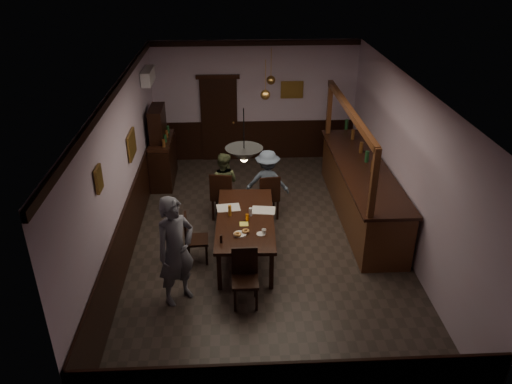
{
  "coord_description": "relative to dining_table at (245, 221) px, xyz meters",
  "views": [
    {
      "loc": [
        -0.59,
        -7.94,
        5.18
      ],
      "look_at": [
        -0.19,
        -0.18,
        1.15
      ],
      "focal_mm": 35.0,
      "sensor_mm": 36.0,
      "label": 1
    }
  ],
  "objects": [
    {
      "name": "bar_counter",
      "position": [
        2.39,
        1.3,
        -0.1
      ],
      "size": [
        0.96,
        4.12,
        2.31
      ],
      "color": "#462512",
      "rests_on": "ground"
    },
    {
      "name": "picture_back",
      "position": [
        1.29,
        4.34,
        1.11
      ],
      "size": [
        0.55,
        0.04,
        0.42
      ],
      "color": "olive",
      "rests_on": "ground"
    },
    {
      "name": "pastry_plate",
      "position": [
        -0.11,
        -0.55,
        0.07
      ],
      "size": [
        0.22,
        0.22,
        0.01
      ],
      "primitive_type": "cylinder",
      "color": "white",
      "rests_on": "dining_table"
    },
    {
      "name": "chair_far_left",
      "position": [
        -0.42,
        1.28,
        -0.12
      ],
      "size": [
        0.52,
        0.52,
        1.03
      ],
      "rotation": [
        0.0,
        0.0,
        2.96
      ],
      "color": "black",
      "rests_on": "ground"
    },
    {
      "name": "person_standing",
      "position": [
        -1.09,
        -1.21,
        0.22
      ],
      "size": [
        0.78,
        0.76,
        1.81
      ],
      "primitive_type": "imported",
      "rotation": [
        0.0,
        0.0,
        0.72
      ],
      "color": "slate",
      "rests_on": "ground"
    },
    {
      "name": "picture_left_small",
      "position": [
        -2.07,
        -1.22,
        1.46
      ],
      "size": [
        0.04,
        0.28,
        0.36
      ],
      "color": "olive",
      "rests_on": "ground"
    },
    {
      "name": "pendant_brass_far",
      "position": [
        0.69,
        3.36,
        1.61
      ],
      "size": [
        0.2,
        0.2,
        0.81
      ],
      "color": "#BF8C3F",
      "rests_on": "ground"
    },
    {
      "name": "newspaper_left",
      "position": [
        -0.3,
        0.37,
        0.07
      ],
      "size": [
        0.45,
        0.34,
        0.01
      ],
      "primitive_type": "cube",
      "rotation": [
        0.0,
        0.0,
        0.11
      ],
      "color": "silver",
      "rests_on": "dining_table"
    },
    {
      "name": "picture_left_large",
      "position": [
        -2.07,
        1.18,
        1.01
      ],
      "size": [
        0.04,
        0.62,
        0.48
      ],
      "color": "olive",
      "rests_on": "ground"
    },
    {
      "name": "sideboard",
      "position": [
        -1.82,
        3.11,
        0.03
      ],
      "size": [
        0.48,
        1.36,
        1.79
      ],
      "color": "black",
      "rests_on": "ground"
    },
    {
      "name": "pastry_ring_b",
      "position": [
        -0.01,
        -0.5,
        0.1
      ],
      "size": [
        0.13,
        0.13,
        0.04
      ],
      "primitive_type": "torus",
      "color": "#C68C47",
      "rests_on": "pastry_plate"
    },
    {
      "name": "soda_can",
      "position": [
        0.03,
        -0.09,
        0.12
      ],
      "size": [
        0.07,
        0.07,
        0.12
      ],
      "primitive_type": "cylinder",
      "color": "orange",
      "rests_on": "dining_table"
    },
    {
      "name": "pendant_iron",
      "position": [
        -0.03,
        -0.8,
        1.6
      ],
      "size": [
        0.56,
        0.56,
        0.82
      ],
      "color": "black",
      "rests_on": "ground"
    },
    {
      "name": "pepper_mill",
      "position": [
        -0.41,
        -0.78,
        0.13
      ],
      "size": [
        0.04,
        0.04,
        0.14
      ],
      "primitive_type": "cylinder",
      "color": "black",
      "rests_on": "dining_table"
    },
    {
      "name": "chair_side",
      "position": [
        -0.93,
        -0.17,
        -0.19
      ],
      "size": [
        0.41,
        0.41,
        0.91
      ],
      "rotation": [
        0.0,
        0.0,
        1.62
      ],
      "color": "black",
      "rests_on": "ground"
    },
    {
      "name": "chair_far_right",
      "position": [
        0.51,
        1.25,
        -0.16
      ],
      "size": [
        0.47,
        0.47,
        0.97
      ],
      "rotation": [
        0.0,
        0.0,
        3.28
      ],
      "color": "black",
      "rests_on": "ground"
    },
    {
      "name": "pendant_brass_mid",
      "position": [
        0.49,
        2.24,
        1.61
      ],
      "size": [
        0.2,
        0.2,
        0.81
      ],
      "color": "#BF8C3F",
      "rests_on": "ground"
    },
    {
      "name": "coffee_cup",
      "position": [
        0.29,
        -0.55,
        0.11
      ],
      "size": [
        0.08,
        0.08,
        0.07
      ],
      "primitive_type": "imported",
      "rotation": [
        0.0,
        0.0,
        -0.03
      ],
      "color": "white",
      "rests_on": "saucer"
    },
    {
      "name": "newspaper_right",
      "position": [
        0.34,
        0.24,
        0.07
      ],
      "size": [
        0.46,
        0.36,
        0.01
      ],
      "primitive_type": "cube",
      "rotation": [
        0.0,
        0.0,
        -0.14
      ],
      "color": "silver",
      "rests_on": "dining_table"
    },
    {
      "name": "pastry_ring_a",
      "position": [
        -0.15,
        -0.59,
        0.1
      ],
      "size": [
        0.13,
        0.13,
        0.04
      ],
      "primitive_type": "torus",
      "color": "#C68C47",
      "rests_on": "pastry_plate"
    },
    {
      "name": "dining_table",
      "position": [
        0.0,
        0.0,
        0.0
      ],
      "size": [
        1.07,
        2.23,
        0.75
      ],
      "rotation": [
        0.0,
        0.0,
        -0.03
      ],
      "color": "black",
      "rests_on": "ground"
    },
    {
      "name": "person_seated_right",
      "position": [
        0.5,
        1.53,
        -0.0
      ],
      "size": [
        0.95,
        0.64,
        1.37
      ],
      "primitive_type": "imported",
      "rotation": [
        0.0,
        0.0,
        2.98
      ],
      "color": "slate",
      "rests_on": "ground"
    },
    {
      "name": "napkin",
      "position": [
        -0.03,
        -0.21,
        0.07
      ],
      "size": [
        0.16,
        0.16,
        0.0
      ],
      "primitive_type": "cube",
      "rotation": [
        0.0,
        0.0,
        -0.03
      ],
      "color": "#FBF85C",
      "rests_on": "dining_table"
    },
    {
      "name": "beer_glass",
      "position": [
        -0.27,
        0.09,
        0.16
      ],
      "size": [
        0.06,
        0.06,
        0.2
      ],
      "primitive_type": "cylinder",
      "color": "#BF721E",
      "rests_on": "dining_table"
    },
    {
      "name": "door_back",
      "position": [
        -0.51,
        4.33,
        0.36
      ],
      "size": [
        0.9,
        0.06,
        2.1
      ],
      "primitive_type": "cube",
      "color": "black",
      "rests_on": "ground"
    },
    {
      "name": "ac_unit",
      "position": [
        -1.99,
        3.28,
        1.76
      ],
      "size": [
        0.2,
        0.85,
        0.3
      ],
      "color": "white",
      "rests_on": "ground"
    },
    {
      "name": "person_seated_left",
      "position": [
        -0.4,
        1.56,
        -0.02
      ],
      "size": [
        0.75,
        0.65,
        1.32
      ],
      "primitive_type": "imported",
      "rotation": [
        0.0,
        0.0,
        2.87
      ],
      "color": "#495231",
      "rests_on": "ground"
    },
    {
      "name": "room",
      "position": [
        0.39,
        0.38,
        0.81
      ],
      "size": [
        5.01,
        8.01,
        3.01
      ],
      "color": "#2D2621",
      "rests_on": "ground"
    },
    {
      "name": "water_glass",
      "position": [
        0.1,
        0.07,
        0.14
      ],
      "size": [
        0.06,
        0.06,
        0.15
      ],
      "primitive_type": "cylinder",
      "color": "silver",
      "rests_on": "dining_table"
    },
    {
      "name": "chair_near",
      "position": [
        -0.05,
        -1.32,
        -0.17
      ],
      "size": [
        0.41,
        0.41,
        0.93
      ],
      "rotation": [
        0.0,
        0.0,
        0.01
      ],
      "color": "black",
      "rests_on": "ground"
    },
    {
      "name": "saucer",
      "position": [
        0.24,
        -0.56,
        0.07
      ],
      "size": [
        0.15,
        0.15,
        0.01
      ],
      "primitive_type": "cylinder",
      "color": "white",
      "rests_on": "dining_table"
    }
  ]
}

